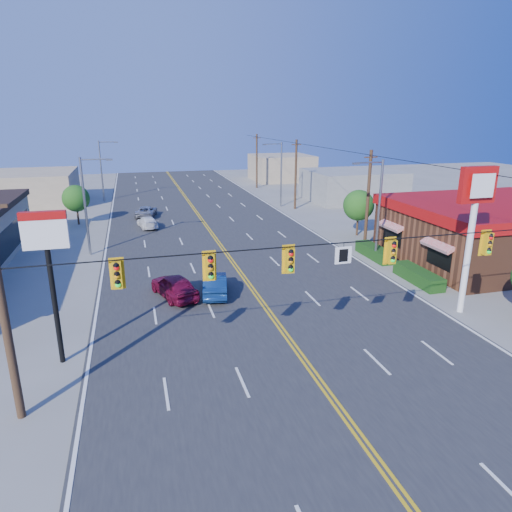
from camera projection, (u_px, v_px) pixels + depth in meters
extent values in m
plane|color=gray|center=(312.00, 372.00, 20.59)|extent=(160.00, 160.00, 0.00)
cube|color=#2D2D30|center=(224.00, 251.00, 39.02)|extent=(20.00, 120.00, 0.06)
cylinder|color=#47301E|center=(3.00, 309.00, 16.25)|extent=(0.32, 0.32, 9.00)
cylinder|color=black|center=(317.00, 245.00, 18.82)|extent=(24.00, 0.05, 0.05)
cube|color=white|center=(343.00, 255.00, 19.28)|extent=(0.75, 0.04, 0.75)
cube|color=#D89E0C|center=(117.00, 275.00, 16.98)|extent=(0.55, 0.34, 1.25)
cube|color=#D89E0C|center=(210.00, 267.00, 17.86)|extent=(0.55, 0.34, 1.25)
cube|color=#D89E0C|center=(290.00, 260.00, 18.69)|extent=(0.55, 0.34, 1.25)
cube|color=#D89E0C|center=(392.00, 252.00, 19.87)|extent=(0.55, 0.34, 1.25)
cube|color=#D89E0C|center=(487.00, 244.00, 21.12)|extent=(0.55, 0.34, 1.25)
cube|color=brown|center=(492.00, 236.00, 36.09)|extent=(14.00, 12.00, 4.00)
cube|color=#A50C0C|center=(496.00, 207.00, 35.41)|extent=(14.40, 12.40, 0.80)
cube|color=#194214|center=(395.00, 263.00, 34.41)|extent=(1.20, 9.00, 0.90)
cylinder|color=white|center=(468.00, 255.00, 26.01)|extent=(0.36, 0.36, 7.00)
cube|color=#A50C0C|center=(478.00, 185.00, 24.83)|extent=(2.20, 0.36, 2.00)
cylinder|color=black|center=(55.00, 303.00, 20.63)|extent=(0.24, 0.24, 6.00)
cube|color=white|center=(45.00, 234.00, 19.69)|extent=(1.90, 0.30, 1.30)
cylinder|color=gray|center=(379.00, 212.00, 35.08)|extent=(0.20, 0.20, 8.00)
cylinder|color=gray|center=(370.00, 162.00, 33.69)|extent=(2.20, 0.12, 0.12)
cube|color=gray|center=(356.00, 163.00, 33.43)|extent=(0.50, 0.25, 0.15)
cylinder|color=gray|center=(281.00, 175.00, 57.21)|extent=(0.20, 0.20, 8.00)
cylinder|color=gray|center=(273.00, 144.00, 55.82)|extent=(2.20, 0.12, 0.12)
cube|color=gray|center=(265.00, 144.00, 55.56)|extent=(0.50, 0.25, 0.15)
cylinder|color=gray|center=(85.00, 207.00, 36.93)|extent=(0.20, 0.20, 8.00)
cylinder|color=gray|center=(95.00, 159.00, 36.09)|extent=(2.20, 0.12, 0.12)
cube|color=gray|center=(109.00, 160.00, 36.38)|extent=(0.50, 0.25, 0.15)
cylinder|color=gray|center=(101.00, 171.00, 60.91)|extent=(0.20, 0.20, 8.00)
cylinder|color=gray|center=(107.00, 142.00, 60.07)|extent=(2.20, 0.12, 0.12)
cube|color=gray|center=(116.00, 142.00, 60.36)|extent=(0.50, 0.25, 0.15)
cylinder|color=#47301E|center=(368.00, 200.00, 39.01)|extent=(0.28, 0.28, 8.40)
cylinder|color=#47301E|center=(296.00, 175.00, 55.61)|extent=(0.28, 0.28, 8.40)
cylinder|color=#47301E|center=(257.00, 161.00, 72.21)|extent=(0.28, 0.28, 8.40)
cylinder|color=#47301E|center=(357.00, 225.00, 43.95)|extent=(0.20, 0.20, 2.10)
sphere|color=#235B19|center=(359.00, 205.00, 43.40)|extent=(2.94, 2.94, 2.94)
cylinder|color=#47301E|center=(78.00, 215.00, 48.38)|extent=(0.20, 0.20, 2.00)
sphere|color=#235B19|center=(76.00, 198.00, 47.85)|extent=(2.80, 2.80, 2.80)
cube|color=gray|center=(353.00, 185.00, 62.41)|extent=(12.00, 10.00, 4.00)
cube|color=tan|center=(30.00, 188.00, 59.21)|extent=(11.00, 12.00, 4.20)
cube|color=tan|center=(281.00, 168.00, 81.88)|extent=(10.00, 10.00, 4.40)
imported|color=maroon|center=(174.00, 287.00, 28.82)|extent=(3.06, 4.74, 1.50)
imported|color=navy|center=(215.00, 285.00, 29.30)|extent=(2.19, 4.42, 1.39)
imported|color=white|center=(148.00, 223.00, 46.90)|extent=(2.27, 4.19, 1.15)
imported|color=#A5A5AA|center=(146.00, 212.00, 52.03)|extent=(2.87, 4.70, 1.22)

